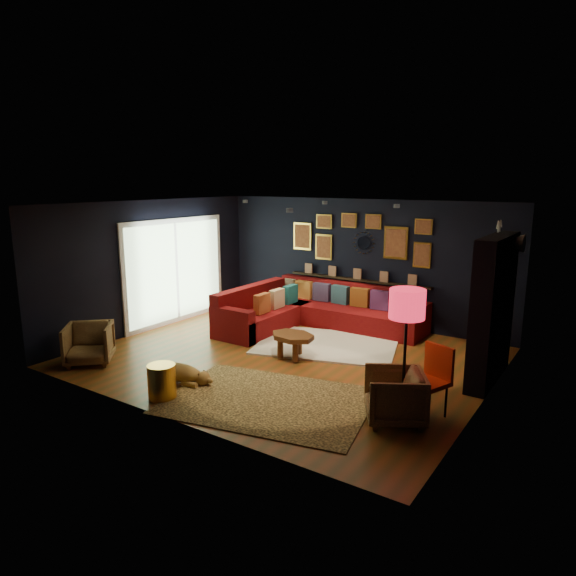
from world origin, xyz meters
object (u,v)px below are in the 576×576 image
Objects in this scene: armchair_left at (89,342)px; orange_chair at (433,375)px; gold_stool at (162,382)px; sectional at (311,312)px; coffee_table at (293,339)px; pouf at (275,315)px; floor_lamp at (407,309)px; dog at (177,369)px; armchair_right at (395,394)px.

orange_chair reaches higher than armchair_left.
gold_stool is 0.53× the size of orange_chair.
orange_chair is at bearing -37.12° from sectional.
coffee_table is at bearing -67.66° from sectional.
gold_stool is (0.80, -3.85, 0.02)m from pouf.
coffee_table is 0.95× the size of orange_chair.
dog is (-3.22, -0.89, -1.19)m from floor_lamp.
dog is (1.78, 0.25, -0.17)m from armchair_left.
armchair_left is 0.80× the size of orange_chair.
armchair_right is 0.44× the size of floor_lamp.
orange_chair is (2.65, -0.75, 0.19)m from coffee_table.
coffee_table is 3.37m from armchair_left.
sectional is 3.61m from dog.
floor_lamp is (3.06, -2.72, 1.07)m from sectional.
sectional is 7.01× the size of gold_stool.
armchair_right is 0.79× the size of orange_chair.
floor_lamp is at bearing 25.99° from gold_stool.
dog is at bearing -92.44° from sectional.
pouf is 0.36× the size of floor_lamp.
orange_chair is (3.28, 1.59, 0.30)m from gold_stool.
pouf is at bearing 90.81° from dog.
orange_chair is (5.33, 1.29, 0.18)m from armchair_left.
orange_chair is at bearing 8.02° from dog.
sectional reaches higher than coffee_table.
armchair_left reaches higher than pouf.
floor_lamp is at bearing -41.62° from sectional.
gold_stool is at bearing -51.32° from armchair_left.
sectional is at bearing -164.98° from armchair_right.
armchair_left is at bearing -110.86° from armchair_right.
sectional is at bearing 20.37° from armchair_left.
armchair_right is (5.00, 0.85, -0.00)m from armchair_left.
gold_stool is (0.11, -4.16, -0.08)m from sectional.
pouf is 0.51× the size of dog.
floor_lamp is at bearing -30.17° from armchair_left.
armchair_left is 1.81m from dog.
orange_chair reaches higher than gold_stool.
orange_chair is at bearing 25.89° from gold_stool.
sectional is 4.29m from armchair_right.
pouf is 0.81× the size of armchair_right.
armchair_right reaches higher than dog.
gold_stool is at bearing -105.09° from coffee_table.
armchair_left is 1.01× the size of armchair_right.
armchair_right is (3.06, -3.01, 0.04)m from sectional.
floor_lamp is (-0.00, 0.29, 1.03)m from armchair_right.
pouf is 1.21× the size of gold_stool.
gold_stool is at bearing -88.42° from sectional.
sectional is 2.06× the size of floor_lamp.
sectional is 1.96m from coffee_table.
gold_stool is at bearing -72.34° from dog.
sectional reaches higher than dog.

